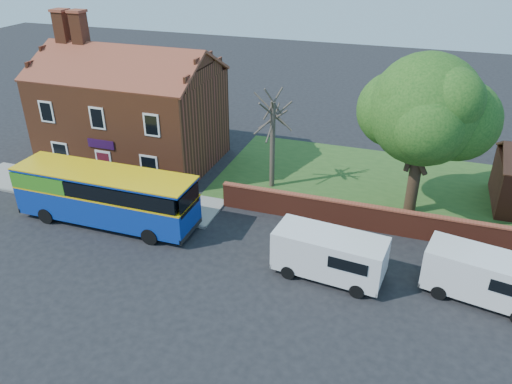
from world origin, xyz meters
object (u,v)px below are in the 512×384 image
at_px(van_far, 486,276).
at_px(bus, 101,193).
at_px(large_tree, 427,112).
at_px(van_near, 330,254).

bearing_deg(van_far, bus, -169.73).
relative_size(bus, large_tree, 1.11).
bearing_deg(van_far, large_tree, 127.18).
xyz_separation_m(bus, large_tree, (17.25, 7.18, 4.52)).
xyz_separation_m(van_far, large_tree, (-3.67, 7.49, 5.08)).
height_order(van_far, large_tree, large_tree).
distance_m(bus, large_tree, 19.22).
xyz_separation_m(van_near, large_tree, (3.51, 8.11, 5.06)).
bearing_deg(van_near, van_far, 10.88).
height_order(bus, van_near, bus).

